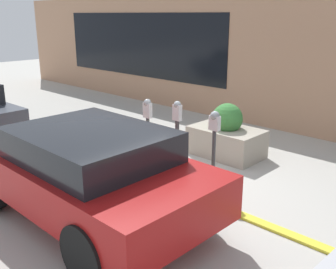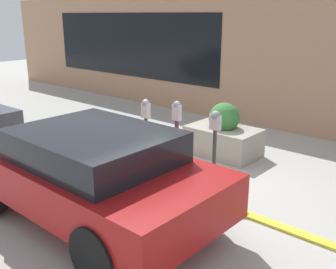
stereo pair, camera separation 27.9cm
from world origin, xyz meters
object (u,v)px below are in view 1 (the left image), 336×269
Objects in this scene: parking_meter_nearest at (214,135)px; parking_meter_middle at (148,120)px; parking_meter_second at (177,129)px; planter_box at (226,136)px; parked_car_middle at (87,170)px.

parking_meter_nearest is 1.03× the size of parking_meter_middle.
planter_box is at bearing -88.97° from parking_meter_second.
parking_meter_second is 2.01m from parked_car_middle.
parking_meter_nearest reaches higher than parking_meter_middle.
parking_meter_nearest is 1.63m from parking_meter_middle.
parking_meter_middle is 1.77m from planter_box.
parked_car_middle is (-0.12, 3.55, 0.33)m from planter_box.
parked_car_middle is (-0.91, 2.05, -0.16)m from parking_meter_middle.
parking_meter_middle is at bearing -3.98° from parking_meter_second.
parked_car_middle is (0.71, 2.02, -0.23)m from parking_meter_nearest.
parking_meter_middle is 2.25m from parked_car_middle.
planter_box is at bearing -118.04° from parking_meter_middle.
parking_meter_middle is (1.63, -0.04, -0.07)m from parking_meter_nearest.
parked_car_middle is (-0.09, 2.00, -0.16)m from parking_meter_second.
parking_meter_nearest reaches higher than planter_box.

